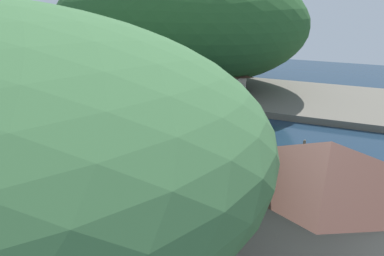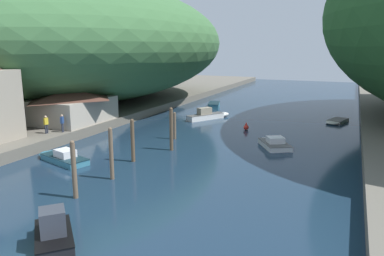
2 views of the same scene
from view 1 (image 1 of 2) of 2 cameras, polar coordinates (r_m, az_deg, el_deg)
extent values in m
plane|color=#192D42|center=(48.02, -5.23, -1.30)|extent=(130.00, 130.00, 0.00)
cube|color=#666056|center=(31.54, -26.53, -14.95)|extent=(22.00, 120.00, 0.97)
cube|color=#666056|center=(68.52, 4.09, 5.75)|extent=(22.00, 120.00, 0.97)
ellipsoid|color=#285628|center=(71.09, -2.65, 15.66)|extent=(34.24, 47.94, 21.90)
cube|color=gray|center=(24.89, 18.88, -14.08)|extent=(6.94, 13.13, 5.99)
pyramid|color=brown|center=(22.82, 20.10, -5.02)|extent=(7.50, 14.18, 2.66)
cube|color=#B2A899|center=(31.20, -7.41, -9.35)|extent=(6.48, 7.85, 2.52)
pyramid|color=brown|center=(30.33, -7.56, -6.30)|extent=(7.00, 8.48, 1.19)
cube|color=#B2A899|center=(62.26, 4.16, 6.45)|extent=(5.31, 7.72, 3.63)
pyramid|color=brown|center=(61.74, 4.22, 8.63)|extent=(5.73, 8.34, 1.20)
cube|color=silver|center=(60.35, -8.04, 3.30)|extent=(2.44, 3.33, 0.38)
ellipsoid|color=silver|center=(59.27, -7.08, 3.03)|extent=(1.91, 1.89, 0.38)
cube|color=#504E4A|center=(60.29, -8.05, 3.49)|extent=(2.49, 3.40, 0.03)
ellipsoid|color=black|center=(41.63, 26.67, -6.50)|extent=(2.20, 2.20, 0.69)
cube|color=white|center=(46.02, -12.90, -2.30)|extent=(3.59, 4.98, 0.64)
ellipsoid|color=white|center=(48.20, -14.15, -1.37)|extent=(2.27, 2.77, 0.64)
cube|color=#525252|center=(45.90, -12.93, -1.91)|extent=(3.66, 5.08, 0.03)
cube|color=#9E937F|center=(45.61, -12.89, -1.50)|extent=(1.63, 1.96, 0.85)
cube|color=white|center=(50.44, 3.28, 0.09)|extent=(3.54, 4.10, 0.43)
ellipsoid|color=white|center=(50.16, 1.27, 0.00)|extent=(2.56, 2.51, 0.43)
cube|color=#525252|center=(50.36, 3.28, 0.34)|extent=(3.62, 4.18, 0.03)
cube|color=silver|center=(50.29, 3.41, 0.62)|extent=(1.86, 1.79, 0.56)
cube|color=teal|center=(50.26, -22.97, -1.47)|extent=(2.61, 4.22, 0.70)
ellipsoid|color=teal|center=(51.24, -24.89, -1.36)|extent=(1.97, 2.31, 0.70)
cube|color=#132A33|center=(50.14, -23.02, -1.08)|extent=(2.66, 4.30, 0.03)
cube|color=teal|center=(35.31, 12.32, -9.67)|extent=(4.59, 2.84, 0.46)
ellipsoid|color=teal|center=(33.65, 10.57, -11.14)|extent=(2.51, 2.14, 0.46)
cube|color=#132A33|center=(35.19, 12.35, -9.32)|extent=(4.68, 2.90, 0.03)
cube|color=silver|center=(35.16, 12.49, -8.84)|extent=(1.78, 1.56, 0.59)
cylinder|color=brown|center=(39.30, 21.71, -5.13)|extent=(0.29, 0.29, 3.36)
sphere|color=brown|center=(38.63, 22.04, -2.79)|extent=(0.26, 0.26, 0.26)
cylinder|color=brown|center=(39.49, 16.53, -4.30)|extent=(0.28, 0.28, 3.44)
sphere|color=brown|center=(38.82, 16.79, -1.90)|extent=(0.25, 0.25, 0.25)
cylinder|color=brown|center=(39.31, 10.58, -4.05)|extent=(0.30, 0.30, 3.23)
sphere|color=brown|center=(38.66, 10.74, -1.79)|extent=(0.27, 0.27, 0.27)
cylinder|color=brown|center=(41.35, 5.38, -2.27)|extent=(0.31, 0.31, 3.59)
sphere|color=brown|center=(40.68, 5.47, 0.15)|extent=(0.28, 0.28, 0.28)
cylinder|color=brown|center=(41.45, -0.23, -2.93)|extent=(0.28, 0.28, 2.50)
sphere|color=brown|center=(40.96, -0.23, -1.26)|extent=(0.25, 0.25, 0.25)
sphere|color=red|center=(49.02, -5.03, -0.49)|extent=(0.56, 0.56, 0.56)
cone|color=red|center=(48.87, -5.05, -0.02)|extent=(0.28, 0.28, 0.28)
cylinder|color=#282D3D|center=(32.00, 2.18, -10.10)|extent=(0.13, 0.13, 0.85)
cylinder|color=#282D3D|center=(32.01, 1.86, -10.09)|extent=(0.13, 0.13, 0.85)
cube|color=navy|center=(31.64, 2.04, -8.95)|extent=(0.32, 0.43, 0.62)
sphere|color=tan|center=(31.44, 2.04, -8.28)|extent=(0.22, 0.22, 0.22)
cylinder|color=#282D3D|center=(30.87, 3.29, -11.36)|extent=(0.13, 0.13, 0.85)
cylinder|color=#282D3D|center=(30.95, 3.00, -11.27)|extent=(0.13, 0.13, 0.85)
cube|color=gold|center=(30.53, 3.17, -10.14)|extent=(0.29, 0.41, 0.62)
sphere|color=beige|center=(30.32, 3.19, -9.45)|extent=(0.22, 0.22, 0.22)
camera|label=2|loc=(54.14, 41.18, 6.03)|focal=35.00mm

